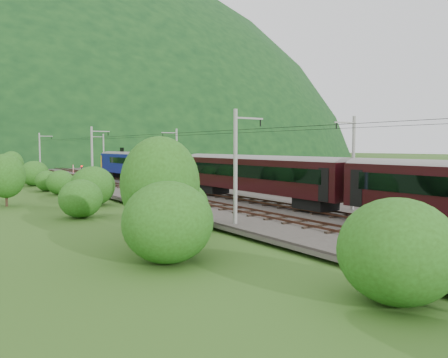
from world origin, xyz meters
TOP-DOWN VIEW (x-y plane):
  - ground at (0.00, 0.00)m, footprint 600.00×600.00m
  - railbed at (0.00, 10.00)m, footprint 14.00×220.00m
  - track_left at (-2.40, 10.00)m, footprint 2.40×220.00m
  - track_right at (2.40, 10.00)m, footprint 2.40×220.00m
  - catenary_left at (-6.12, 32.00)m, footprint 2.54×192.28m
  - catenary_right at (6.12, 32.00)m, footprint 2.54×192.28m
  - overhead_wires at (0.00, 10.00)m, footprint 4.83×198.00m
  - hazard_post_near at (-0.11, 59.07)m, footprint 0.14×0.14m
  - hazard_post_far at (0.69, 66.71)m, footprint 0.18×0.18m
  - signal at (-3.63, 45.69)m, footprint 0.27×0.27m
  - vegetation_left at (-12.22, 15.61)m, footprint 12.11×147.74m
  - vegetation_right at (12.33, 15.42)m, footprint 5.29×102.37m

SIDE VIEW (x-z plane):
  - ground at x=0.00m, z-range 0.00..0.00m
  - railbed at x=0.00m, z-range 0.00..0.30m
  - track_left at x=-2.40m, z-range 0.24..0.51m
  - track_right at x=2.40m, z-range 0.24..0.51m
  - hazard_post_near at x=-0.11m, z-range 0.30..1.65m
  - hazard_post_far at x=0.69m, z-range 0.30..2.00m
  - vegetation_right at x=12.33m, z-range -0.26..2.79m
  - signal at x=-3.63m, z-range 0.51..2.91m
  - vegetation_left at x=-12.22m, z-range -1.06..5.23m
  - catenary_left at x=-6.12m, z-range 0.50..8.50m
  - catenary_right at x=6.12m, z-range 0.50..8.50m
  - overhead_wires at x=0.00m, z-range 7.08..7.12m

